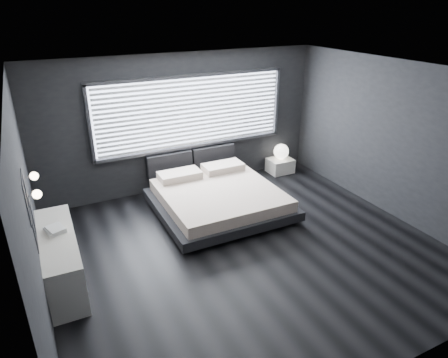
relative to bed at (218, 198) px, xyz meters
name	(u,v)px	position (x,y,z in m)	size (l,w,h in m)	color
room	(249,169)	(-0.13, -1.35, 1.12)	(6.04, 6.00, 2.80)	black
window	(192,112)	(0.07, 1.34, 1.33)	(4.14, 0.09, 1.52)	white
headboard	(192,161)	(0.00, 1.29, 0.29)	(1.96, 0.16, 0.52)	black
sconce_near	(37,194)	(-3.02, -1.30, 1.32)	(0.18, 0.11, 0.11)	silver
sconce_far	(34,176)	(-3.02, -0.70, 1.32)	(0.18, 0.11, 0.11)	silver
wall_art_upper	(26,197)	(-3.11, -1.90, 1.57)	(0.01, 0.48, 0.48)	#47474C
wall_art_lower	(34,226)	(-3.11, -1.65, 1.10)	(0.01, 0.48, 0.48)	#47474C
bed	(218,198)	(0.00, 0.00, 0.00)	(2.35, 2.24, 0.61)	black
nightstand	(280,165)	(2.12, 1.08, -0.12)	(0.55, 0.46, 0.32)	silver
orb_lamp	(281,151)	(2.15, 1.11, 0.22)	(0.35, 0.35, 0.35)	white
dresser	(60,258)	(-2.91, -0.86, 0.09)	(0.56, 1.86, 0.74)	silver
book_stack	(55,229)	(-2.89, -0.72, 0.49)	(0.30, 0.36, 0.06)	white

